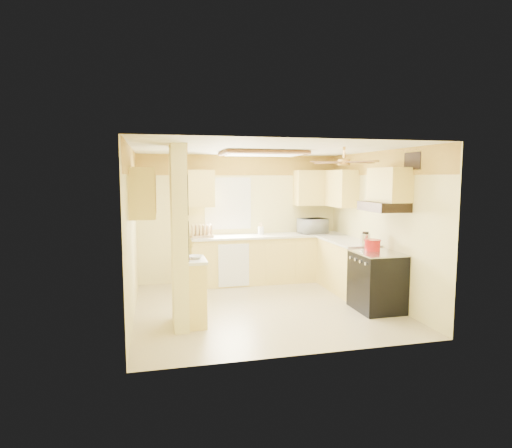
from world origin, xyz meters
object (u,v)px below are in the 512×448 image
object	(u,v)px
dutch_oven	(372,245)
kettle	(365,239)
microwave	(313,226)
bowl	(196,257)
stove	(377,281)

from	to	relation	value
dutch_oven	kettle	distance (m)	0.30
microwave	bowl	world-z (taller)	microwave
stove	dutch_oven	distance (m)	0.57
microwave	kettle	xyz separation A→B (m)	(0.27, -1.71, -0.04)
microwave	bowl	bearing A→B (deg)	32.12
stove	kettle	world-z (taller)	kettle
stove	bowl	bearing A→B (deg)	179.98
bowl	dutch_oven	bearing A→B (deg)	3.42
kettle	dutch_oven	bearing A→B (deg)	-96.08
dutch_oven	kettle	world-z (taller)	kettle
stove	microwave	bearing A→B (deg)	96.30
kettle	stove	bearing A→B (deg)	-93.46
microwave	bowl	size ratio (longest dim) A/B	2.85
bowl	kettle	xyz separation A→B (m)	(2.83, 0.46, 0.09)
microwave	kettle	distance (m)	1.73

